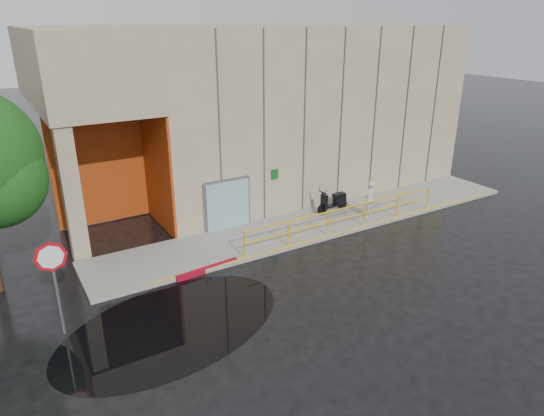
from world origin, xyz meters
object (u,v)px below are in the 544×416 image
Objects in this scene: red_curb at (207,269)px; scooter at (333,196)px; person at (370,199)px; stop_sign at (53,269)px.

scooter is at bearing 15.72° from red_curb.
person is 13.15m from stop_sign.
person reaches higher than red_curb.
red_curb is (-7.07, -1.99, -0.80)m from scooter.
stop_sign is (-12.97, -1.90, 1.10)m from person.
scooter is 0.70× the size of red_curb.
stop_sign is 1.19× the size of red_curb.
scooter is 0.59× the size of stop_sign.
red_curb is at bearing 35.92° from stop_sign.
scooter reaches higher than red_curb.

